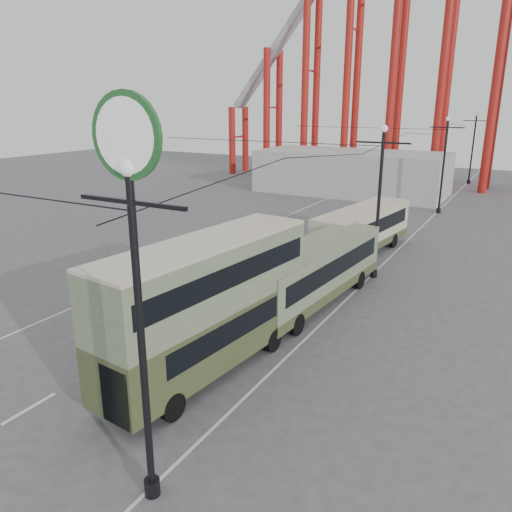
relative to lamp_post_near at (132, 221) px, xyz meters
The scene contains 11 objects.
ground 10.11m from the lamp_post_near, 151.82° to the left, with size 160.00×160.00×0.00m, color #4F4F52.
road_markings 24.87m from the lamp_post_near, 105.88° to the left, with size 12.52×120.00×0.01m.
lamp_post_near is the anchor object (origin of this frame).
lamp_post_mid 21.24m from the lamp_post_near, 90.00° to the left, with size 3.20×0.44×9.32m.
lamp_post_far 43.12m from the lamp_post_near, 90.00° to the left, with size 3.20×0.44×9.32m.
lamp_post_distant 65.08m from the lamp_post_near, 90.00° to the left, with size 3.20×0.44×9.32m.
fairground_shed 51.61m from the lamp_post_near, 103.06° to the left, with size 22.00×10.00×5.00m, color #9F9E99.
double_decker_bus 8.36m from the lamp_post_near, 111.06° to the left, with size 3.68×10.51×5.52m.
single_decker_green 16.41m from the lamp_post_near, 96.20° to the left, with size 3.64×11.91×3.32m.
single_decker_cream 26.33m from the lamp_post_near, 95.15° to the left, with size 4.04×10.99×3.34m.
pedestrian 15.01m from the lamp_post_near, 113.16° to the left, with size 0.61×0.40×1.66m, color black.
Camera 1 is at (13.73, -11.51, 10.49)m, focal length 35.00 mm.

